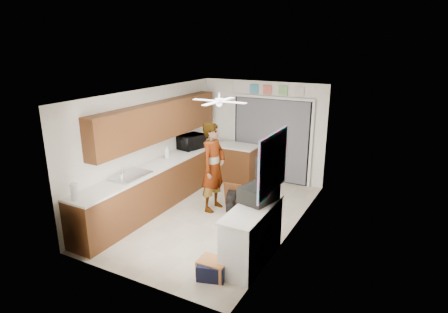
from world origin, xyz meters
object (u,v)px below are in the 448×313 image
at_px(soap_bottle, 167,152).
at_px(microwave, 191,142).
at_px(navy_crate, 212,270).
at_px(dog, 232,199).
at_px(suitcase, 259,193).
at_px(paper_towel_roll, 74,191).
at_px(cardboard_box, 213,268).
at_px(man, 213,167).

bearing_deg(soap_bottle, microwave, 86.40).
distance_m(navy_crate, dog, 2.43).
height_order(microwave, suitcase, microwave).
relative_size(paper_towel_roll, navy_crate, 0.67).
distance_m(microwave, cardboard_box, 3.97).
bearing_deg(dog, microwave, 132.16).
height_order(cardboard_box, navy_crate, cardboard_box).
bearing_deg(cardboard_box, dog, 109.89).
xyz_separation_m(microwave, dog, (1.51, -0.82, -0.87)).
bearing_deg(paper_towel_roll, microwave, 89.21).
bearing_deg(man, microwave, 52.22).
distance_m(soap_bottle, navy_crate, 3.37).
relative_size(suitcase, cardboard_box, 1.36).
xyz_separation_m(paper_towel_roll, suitcase, (2.69, 1.35, -0.01)).
bearing_deg(soap_bottle, dog, 3.58).
bearing_deg(paper_towel_roll, man, 64.33).
relative_size(paper_towel_roll, man, 0.15).
distance_m(cardboard_box, man, 2.53).
height_order(cardboard_box, dog, dog).
relative_size(microwave, man, 0.33).
bearing_deg(microwave, dog, -107.04).
height_order(microwave, soap_bottle, microwave).
height_order(microwave, navy_crate, microwave).
relative_size(microwave, suitcase, 1.04).
xyz_separation_m(soap_bottle, cardboard_box, (2.38, -2.15, -0.96)).
distance_m(paper_towel_roll, navy_crate, 2.58).
xyz_separation_m(paper_towel_roll, man, (1.20, 2.50, -0.14)).
distance_m(man, dog, 0.80).
height_order(microwave, cardboard_box, microwave).
bearing_deg(microwave, navy_crate, -131.71).
bearing_deg(man, paper_towel_roll, 156.74).
relative_size(soap_bottle, suitcase, 0.51).
distance_m(paper_towel_roll, dog, 3.19).
height_order(cardboard_box, man, man).
bearing_deg(man, suitcase, -125.19).
distance_m(soap_bottle, paper_towel_roll, 2.55).
bearing_deg(paper_towel_roll, dog, 59.60).
bearing_deg(paper_towel_roll, navy_crate, 8.77).
distance_m(suitcase, dog, 1.91).
height_order(soap_bottle, man, man).
bearing_deg(soap_bottle, cardboard_box, -42.14).
height_order(paper_towel_roll, suitcase, paper_towel_roll).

